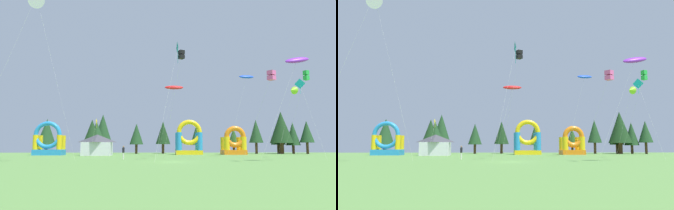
% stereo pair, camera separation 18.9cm
% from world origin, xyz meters
% --- Properties ---
extents(ground_plane, '(120.00, 120.00, 0.00)m').
position_xyz_m(ground_plane, '(0.00, 0.00, 0.00)').
color(ground_plane, '#5B8C42').
extents(kite_teal_diamond, '(3.17, 4.00, 15.14)m').
position_xyz_m(kite_teal_diamond, '(1.08, 3.21, 14.49)').
color(kite_teal_diamond, '#0C7F7A').
rests_on(kite_teal_diamond, ground_plane).
extents(kite_green_box, '(2.34, 4.46, 11.28)m').
position_xyz_m(kite_green_box, '(17.11, 1.71, 10.64)').
color(kite_green_box, green).
rests_on(kite_green_box, ground_plane).
extents(kite_pink_box, '(3.30, 3.97, 10.52)m').
position_xyz_m(kite_pink_box, '(11.60, -1.28, 9.95)').
color(kite_pink_box, '#EA599E').
rests_on(kite_pink_box, ground_plane).
extents(kite_red_parafoil, '(4.80, 1.50, 12.91)m').
position_xyz_m(kite_red_parafoil, '(1.42, 20.26, 12.40)').
color(kite_red_parafoil, red).
rests_on(kite_red_parafoil, ground_plane).
extents(kite_white_delta, '(6.63, 2.58, 22.00)m').
position_xyz_m(kite_white_delta, '(-17.46, 3.62, 20.75)').
color(kite_white_delta, white).
rests_on(kite_white_delta, ground_plane).
extents(kite_cyan_diamond, '(1.79, 4.64, 11.43)m').
position_xyz_m(kite_cyan_diamond, '(19.41, 8.62, 10.83)').
color(kite_cyan_diamond, '#19B7CC').
rests_on(kite_cyan_diamond, ground_plane).
extents(kite_yellow_diamond, '(1.18, 1.38, 6.73)m').
position_xyz_m(kite_yellow_diamond, '(-12.78, 22.88, 6.27)').
color(kite_yellow_diamond, yellow).
rests_on(kite_yellow_diamond, ground_plane).
extents(kite_purple_parafoil, '(6.75, 1.61, 12.94)m').
position_xyz_m(kite_purple_parafoil, '(15.30, 0.04, 12.16)').
color(kite_purple_parafoil, purple).
rests_on(kite_purple_parafoil, ground_plane).
extents(kite_black_box, '(2.97, 5.20, 15.32)m').
position_xyz_m(kite_black_box, '(1.76, 6.98, 14.70)').
color(kite_black_box, black).
rests_on(kite_black_box, ground_plane).
extents(kite_blue_parafoil, '(5.39, 1.57, 14.77)m').
position_xyz_m(kite_blue_parafoil, '(14.48, 19.35, 14.27)').
color(kite_blue_parafoil, blue).
rests_on(kite_blue_parafoil, ground_plane).
extents(kite_lime_delta, '(2.87, 3.41, 11.53)m').
position_xyz_m(kite_lime_delta, '(20.41, 13.66, 10.85)').
color(kite_lime_delta, '#8CD826').
rests_on(kite_lime_delta, ground_plane).
extents(person_far_side, '(0.36, 0.36, 1.88)m').
position_xyz_m(person_far_side, '(-6.34, 8.30, 1.11)').
color(person_far_side, silver).
rests_on(person_far_side, ground_plane).
extents(inflatable_yellow_castle, '(5.03, 4.87, 6.28)m').
position_xyz_m(inflatable_yellow_castle, '(15.43, 34.29, 2.28)').
color(inflatable_yellow_castle, orange).
rests_on(inflatable_yellow_castle, ground_plane).
extents(inflatable_red_slide, '(5.84, 3.77, 6.91)m').
position_xyz_m(inflatable_red_slide, '(-23.90, 30.27, 2.43)').
color(inflatable_red_slide, '#268CD8').
rests_on(inflatable_red_slide, ground_plane).
extents(inflatable_orange_dome, '(5.80, 4.48, 7.64)m').
position_xyz_m(inflatable_orange_dome, '(5.46, 34.64, 2.92)').
color(inflatable_orange_dome, yellow).
rests_on(inflatable_orange_dome, ground_plane).
extents(festival_tent, '(5.59, 4.42, 4.15)m').
position_xyz_m(festival_tent, '(-13.54, 27.87, 2.08)').
color(festival_tent, silver).
rests_on(festival_tent, ground_plane).
extents(tree_row_0, '(4.60, 4.60, 8.61)m').
position_xyz_m(tree_row_0, '(-28.80, 43.54, 5.30)').
color(tree_row_0, '#4C331E').
rests_on(tree_row_0, ground_plane).
extents(tree_row_1, '(4.33, 4.33, 8.28)m').
position_xyz_m(tree_row_1, '(-17.31, 41.43, 5.18)').
color(tree_row_1, '#4C331E').
rests_on(tree_row_1, ground_plane).
extents(tree_row_2, '(5.14, 5.14, 7.87)m').
position_xyz_m(tree_row_2, '(-16.38, 42.23, 4.66)').
color(tree_row_2, '#4C331E').
rests_on(tree_row_2, ground_plane).
extents(tree_row_3, '(4.72, 4.72, 9.98)m').
position_xyz_m(tree_row_3, '(-15.43, 45.65, 6.26)').
color(tree_row_3, '#4C331E').
rests_on(tree_row_3, ground_plane).
extents(tree_row_4, '(3.47, 3.47, 7.51)m').
position_xyz_m(tree_row_4, '(-6.77, 44.15, 4.84)').
color(tree_row_4, '#4C331E').
rests_on(tree_row_4, ground_plane).
extents(tree_row_5, '(3.74, 3.74, 8.19)m').
position_xyz_m(tree_row_5, '(-0.09, 45.71, 5.24)').
color(tree_row_5, '#4C331E').
rests_on(tree_row_5, ground_plane).
extents(tree_row_6, '(3.08, 3.08, 6.99)m').
position_xyz_m(tree_row_6, '(8.11, 42.68, 4.52)').
color(tree_row_6, '#4C331E').
rests_on(tree_row_6, ground_plane).
extents(tree_row_7, '(2.98, 2.98, 6.14)m').
position_xyz_m(tree_row_7, '(16.89, 40.64, 3.99)').
color(tree_row_7, '#4C331E').
rests_on(tree_row_7, ground_plane).
extents(tree_row_8, '(3.47, 3.47, 8.43)m').
position_xyz_m(tree_row_8, '(23.06, 42.85, 5.51)').
color(tree_row_8, '#4C331E').
rests_on(tree_row_8, ground_plane).
extents(tree_row_9, '(5.59, 5.59, 10.36)m').
position_xyz_m(tree_row_9, '(28.95, 41.51, 6.44)').
color(tree_row_9, '#4C331E').
rests_on(tree_row_9, ground_plane).
extents(tree_row_10, '(3.65, 3.65, 7.91)m').
position_xyz_m(tree_row_10, '(29.50, 45.24, 5.03)').
color(tree_row_10, '#4C331E').
rests_on(tree_row_10, ground_plane).
extents(tree_row_11, '(3.50, 3.50, 7.78)m').
position_xyz_m(tree_row_11, '(32.09, 42.20, 4.88)').
color(tree_row_11, '#4C331E').
rests_on(tree_row_11, ground_plane).
extents(tree_row_12, '(3.40, 3.40, 8.05)m').
position_xyz_m(tree_row_12, '(34.95, 40.72, 5.33)').
color(tree_row_12, '#4C331E').
rests_on(tree_row_12, ground_plane).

